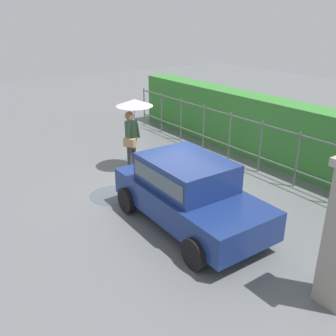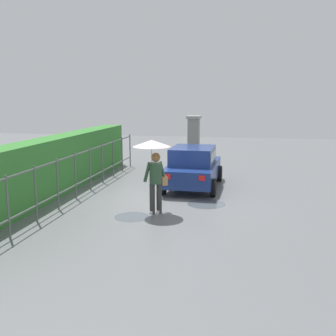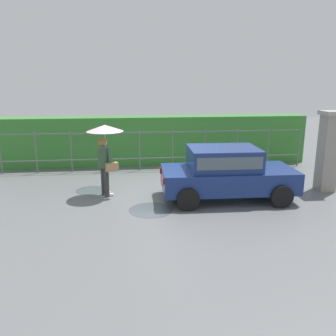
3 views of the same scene
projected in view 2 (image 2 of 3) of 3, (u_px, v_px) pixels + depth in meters
ground_plane at (162, 198)px, 12.95m from camera, size 40.00×40.00×0.00m
car at (193, 165)px, 14.27m from camera, size 3.77×1.92×1.48m
pedestrian at (154, 159)px, 11.00m from camera, size 1.04×1.04×2.07m
gate_pillar at (194, 143)px, 17.38m from camera, size 0.60×0.60×2.42m
fence_section at (83, 170)px, 13.26m from camera, size 11.18×0.05×1.50m
hedge_row at (55, 165)px, 13.43m from camera, size 12.13×0.90×1.90m
puddle_near at (206, 204)px, 12.19m from camera, size 1.17×1.17×0.00m
puddle_far at (132, 217)px, 10.88m from camera, size 0.96×0.96×0.00m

